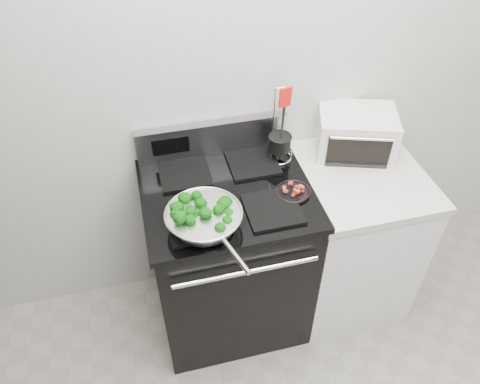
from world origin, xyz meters
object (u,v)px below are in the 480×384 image
object	(u,v)px
gas_range	(228,256)
skillet	(204,218)
bacon_plate	(293,190)
toaster_oven	(356,133)
utensil_holder	(279,147)

from	to	relation	value
gas_range	skillet	xyz separation A→B (m)	(-0.14, -0.20, 0.51)
gas_range	skillet	distance (m)	0.57
skillet	bacon_plate	xyz separation A→B (m)	(0.44, 0.11, -0.04)
skillet	toaster_oven	distance (m)	0.94
skillet	utensil_holder	bearing A→B (deg)	22.94
toaster_oven	skillet	bearing A→B (deg)	-137.55
gas_range	skillet	bearing A→B (deg)	-125.51
utensil_holder	bacon_plate	bearing A→B (deg)	-103.10
bacon_plate	gas_range	bearing A→B (deg)	163.16
gas_range	toaster_oven	distance (m)	0.92
bacon_plate	skillet	bearing A→B (deg)	-165.79
bacon_plate	toaster_oven	size ratio (longest dim) A/B	0.35
gas_range	utensil_holder	xyz separation A→B (m)	(0.31, 0.18, 0.53)
skillet	bacon_plate	world-z (taller)	skillet
gas_range	utensil_holder	world-z (taller)	utensil_holder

